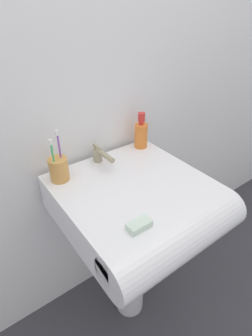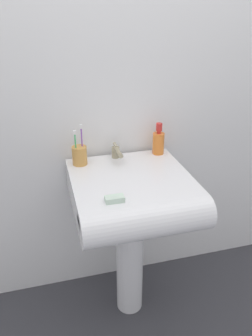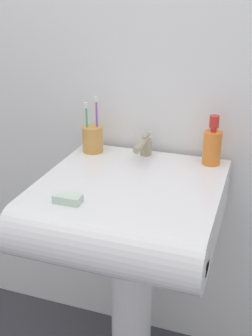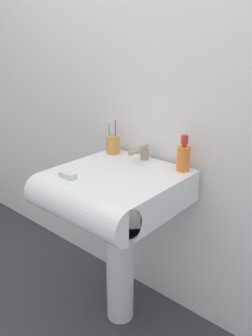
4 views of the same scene
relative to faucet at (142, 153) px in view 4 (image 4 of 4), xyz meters
name	(u,v)px [view 4 (image 4 of 4)]	position (x,y,z in m)	size (l,w,h in m)	color
ground_plane	(120,314)	(0.02, -0.19, -0.89)	(6.00, 6.00, 0.00)	#38383D
wall_back	(160,88)	(0.02, 0.11, 0.31)	(5.00, 0.05, 2.40)	white
sink_pedestal	(120,262)	(0.02, -0.19, -0.54)	(0.14, 0.14, 0.70)	white
sink_basin	(111,191)	(0.02, -0.25, -0.12)	(0.55, 0.59, 0.15)	white
faucet	(142,153)	(0.00, 0.00, 0.00)	(0.04, 0.15, 0.07)	tan
toothbrush_cup	(113,144)	(-0.19, -0.01, 0.01)	(0.07, 0.07, 0.20)	#D19347
soap_bottle	(184,157)	(0.23, 0.01, 0.03)	(0.06, 0.06, 0.17)	orange
bar_soap	(68,175)	(-0.10, -0.40, -0.03)	(0.08, 0.04, 0.02)	silver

